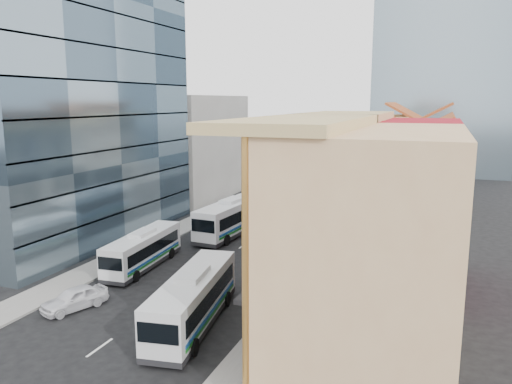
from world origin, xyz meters
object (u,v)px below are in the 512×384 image
at_px(office_tower, 64,83).
at_px(bus_left_near, 143,249).
at_px(bus_right, 193,298).
at_px(shophouse_tan, 374,249).
at_px(sedan_left, 74,298).
at_px(bus_left_far, 232,216).

relative_size(office_tower, bus_left_near, 3.14).
relative_size(office_tower, bus_right, 2.80).
bearing_deg(shophouse_tan, bus_left_near, 156.52).
relative_size(shophouse_tan, sedan_left, 3.25).
xyz_separation_m(bus_left_far, bus_right, (6.06, -19.92, -0.15)).
bearing_deg(bus_left_near, bus_left_far, 72.72).
bearing_deg(shophouse_tan, bus_left_far, 129.24).
height_order(shophouse_tan, bus_left_near, shophouse_tan).
xyz_separation_m(shophouse_tan, sedan_left, (-18.81, -0.31, -5.27)).
bearing_deg(shophouse_tan, bus_right, 178.31).
xyz_separation_m(bus_left_near, sedan_left, (0.46, -8.68, -0.80)).
distance_m(bus_left_far, bus_right, 20.82).
relative_size(shophouse_tan, bus_left_far, 1.20).
distance_m(bus_left_near, bus_right, 11.94).
height_order(bus_left_far, bus_right, bus_left_far).
xyz_separation_m(office_tower, bus_left_far, (14.48, 6.23, -13.13)).
bearing_deg(office_tower, bus_left_far, 23.28).
bearing_deg(sedan_left, bus_right, 25.71).
xyz_separation_m(bus_left_far, sedan_left, (-2.28, -20.53, -1.14)).
distance_m(bus_left_far, sedan_left, 20.69).
height_order(bus_right, sedan_left, bus_right).
bearing_deg(office_tower, bus_left_near, -25.63).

